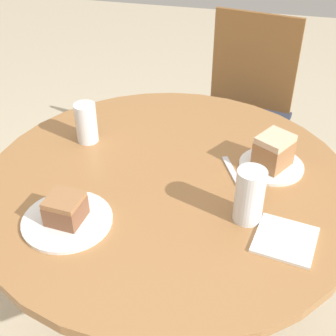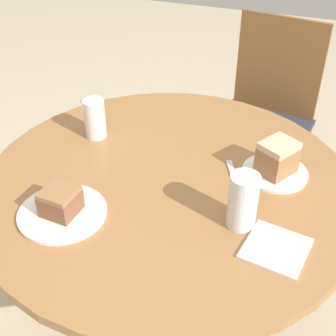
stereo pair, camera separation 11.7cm
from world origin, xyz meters
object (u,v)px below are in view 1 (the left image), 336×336
(cake_slice_far, at_px, (65,209))
(glass_water, at_px, (249,199))
(cake_slice_near, at_px, (274,151))
(chair, at_px, (242,112))
(plate_near, at_px, (271,166))
(plate_far, at_px, (67,220))
(glass_lemonade, at_px, (87,125))

(cake_slice_far, height_order, glass_water, glass_water)
(cake_slice_far, relative_size, glass_water, 0.63)
(cake_slice_near, bearing_deg, chair, 99.95)
(cake_slice_near, relative_size, glass_water, 0.86)
(plate_near, height_order, plate_far, same)
(chair, height_order, glass_lemonade, chair)
(plate_far, bearing_deg, cake_slice_far, 90.00)
(cake_slice_far, bearing_deg, plate_far, -90.00)
(chair, bearing_deg, glass_lemonade, -108.51)
(plate_far, bearing_deg, glass_lemonade, 103.06)
(chair, height_order, cake_slice_near, chair)
(plate_far, xyz_separation_m, cake_slice_far, (0.00, 0.00, 0.04))
(plate_near, xyz_separation_m, glass_lemonade, (-0.60, 0.02, 0.05))
(plate_far, bearing_deg, chair, 73.28)
(cake_slice_near, bearing_deg, plate_far, -144.04)
(glass_water, bearing_deg, glass_lemonade, 154.25)
(plate_far, xyz_separation_m, glass_lemonade, (-0.09, 0.38, 0.05))
(cake_slice_near, height_order, glass_lemonade, glass_lemonade)
(plate_far, bearing_deg, plate_near, 35.96)
(plate_near, bearing_deg, glass_water, -101.73)
(plate_near, xyz_separation_m, plate_far, (-0.51, -0.37, 0.00))
(chair, height_order, plate_near, chair)
(cake_slice_near, distance_m, glass_lemonade, 0.60)
(chair, xyz_separation_m, cake_slice_near, (0.15, -0.83, 0.35))
(plate_near, xyz_separation_m, cake_slice_far, (-0.51, -0.37, 0.04))
(glass_lemonade, bearing_deg, plate_far, -76.94)
(plate_near, height_order, cake_slice_near, cake_slice_near)
(cake_slice_far, bearing_deg, glass_lemonade, 103.06)
(cake_slice_far, distance_m, glass_water, 0.47)
(cake_slice_far, distance_m, glass_lemonade, 0.39)
(plate_near, height_order, cake_slice_far, cake_slice_far)
(plate_far, height_order, cake_slice_near, cake_slice_near)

